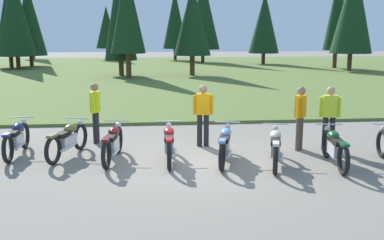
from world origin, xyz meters
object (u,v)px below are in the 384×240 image
object	(u,v)px
rider_checking_bike	(300,114)
rider_near_row_end	(330,114)
rider_with_back_turned	(203,112)
motorcycle_sky_blue	(225,144)
rider_in_hivis_vest	(95,109)
motorcycle_olive	(68,140)
motorcycle_maroon	(113,143)
motorcycle_cream	(275,147)
motorcycle_british_green	(335,147)
motorcycle_navy	(17,138)
motorcycle_red	(169,143)

from	to	relation	value
rider_checking_bike	rider_near_row_end	world-z (taller)	same
rider_near_row_end	rider_with_back_turned	size ratio (longest dim) A/B	1.00
motorcycle_sky_blue	rider_in_hivis_vest	bearing A→B (deg)	145.21
motorcycle_olive	motorcycle_sky_blue	distance (m)	3.88
motorcycle_maroon	motorcycle_sky_blue	xyz separation A→B (m)	(2.65, -0.39, 0.00)
motorcycle_cream	motorcycle_british_green	world-z (taller)	same
motorcycle_navy	motorcycle_maroon	size ratio (longest dim) A/B	1.00
rider_with_back_turned	rider_in_hivis_vest	xyz separation A→B (m)	(-2.92, 0.69, 0.00)
motorcycle_red	motorcycle_cream	xyz separation A→B (m)	(2.42, -0.57, 0.00)
rider_in_hivis_vest	motorcycle_red	bearing A→B (deg)	-46.31
motorcycle_cream	rider_in_hivis_vest	size ratio (longest dim) A/B	1.23
rider_near_row_end	rider_in_hivis_vest	bearing A→B (deg)	167.38
motorcycle_olive	rider_checking_bike	world-z (taller)	rider_checking_bike
motorcycle_navy	rider_checking_bike	bearing A→B (deg)	-1.13
rider_with_back_turned	rider_in_hivis_vest	world-z (taller)	same
rider_checking_bike	rider_in_hivis_vest	xyz separation A→B (m)	(-5.39, 1.31, 0.00)
motorcycle_red	motorcycle_sky_blue	xyz separation A→B (m)	(1.31, -0.22, 0.00)
motorcycle_navy	motorcycle_british_green	world-z (taller)	same
motorcycle_maroon	rider_in_hivis_vest	xyz separation A→B (m)	(-0.61, 1.87, 0.51)
motorcycle_british_green	rider_near_row_end	xyz separation A→B (m)	(0.43, 1.41, 0.51)
motorcycle_red	rider_checking_bike	bearing A→B (deg)	12.08
motorcycle_maroon	rider_checking_bike	bearing A→B (deg)	6.79
motorcycle_navy	motorcycle_sky_blue	size ratio (longest dim) A/B	1.02
motorcycle_olive	motorcycle_red	size ratio (longest dim) A/B	0.97
motorcycle_sky_blue	motorcycle_cream	xyz separation A→B (m)	(1.11, -0.35, 0.00)
motorcycle_sky_blue	motorcycle_british_green	xyz separation A→B (m)	(2.45, -0.52, 0.00)
motorcycle_red	motorcycle_cream	size ratio (longest dim) A/B	1.03
motorcycle_maroon	motorcycle_navy	bearing A→B (deg)	163.69
motorcycle_red	rider_with_back_turned	distance (m)	1.74
motorcycle_red	rider_with_back_turned	size ratio (longest dim) A/B	1.26
motorcycle_maroon	motorcycle_red	bearing A→B (deg)	-7.15
motorcycle_olive	motorcycle_red	distance (m)	2.55
motorcycle_navy	motorcycle_red	xyz separation A→B (m)	(3.77, -0.88, 0.00)
motorcycle_sky_blue	rider_checking_bike	world-z (taller)	rider_checking_bike
motorcycle_maroon	motorcycle_british_green	world-z (taller)	same
rider_with_back_turned	rider_in_hivis_vest	size ratio (longest dim) A/B	1.00
motorcycle_sky_blue	motorcycle_british_green	size ratio (longest dim) A/B	0.98
motorcycle_sky_blue	rider_checking_bike	bearing A→B (deg)	24.29
motorcycle_red	rider_checking_bike	size ratio (longest dim) A/B	1.26
motorcycle_maroon	motorcycle_cream	size ratio (longest dim) A/B	1.02
rider_in_hivis_vest	motorcycle_british_green	bearing A→B (deg)	-26.02
rider_in_hivis_vest	rider_checking_bike	bearing A→B (deg)	-13.62
motorcycle_sky_blue	motorcycle_red	bearing A→B (deg)	170.30
motorcycle_sky_blue	rider_near_row_end	size ratio (longest dim) A/B	1.23
motorcycle_cream	rider_near_row_end	xyz separation A→B (m)	(1.77, 1.24, 0.51)
motorcycle_red	rider_near_row_end	size ratio (longest dim) A/B	1.26
motorcycle_olive	motorcycle_maroon	size ratio (longest dim) A/B	0.97
motorcycle_british_green	rider_in_hivis_vest	xyz separation A→B (m)	(-5.72, 2.79, 0.51)
rider_near_row_end	rider_with_back_turned	world-z (taller)	same
motorcycle_red	motorcycle_sky_blue	distance (m)	1.33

